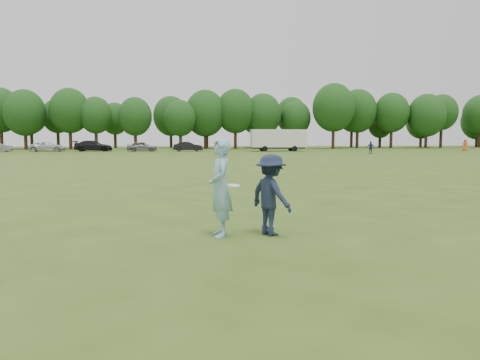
{
  "coord_description": "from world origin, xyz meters",
  "views": [
    {
      "loc": [
        -1.37,
        -9.38,
        2.1
      ],
      "look_at": [
        -0.04,
        1.38,
        1.1
      ],
      "focal_mm": 35.0,
      "sensor_mm": 36.0,
      "label": 1
    }
  ],
  "objects_px": {
    "thrower": "(220,188)",
    "player_far_d": "(222,145)",
    "car_d": "(93,146)",
    "field_cone": "(348,153)",
    "car_e": "(142,146)",
    "defender": "(271,195)",
    "player_far_c": "(465,145)",
    "cargo_trailer": "(278,139)",
    "car_f": "(188,147)",
    "player_far_b": "(371,148)",
    "car_c": "(48,147)"
  },
  "relations": [
    {
      "from": "thrower",
      "to": "player_far_d",
      "type": "bearing_deg",
      "value": 171.2
    },
    {
      "from": "car_d",
      "to": "field_cone",
      "type": "xyz_separation_m",
      "value": [
        33.03,
        -15.48,
        -0.64
      ]
    },
    {
      "from": "thrower",
      "to": "car_e",
      "type": "distance_m",
      "value": 59.32
    },
    {
      "from": "defender",
      "to": "player_far_c",
      "type": "height_order",
      "value": "player_far_c"
    },
    {
      "from": "cargo_trailer",
      "to": "player_far_c",
      "type": "bearing_deg",
      "value": -6.02
    },
    {
      "from": "car_f",
      "to": "car_d",
      "type": "bearing_deg",
      "value": 84.6
    },
    {
      "from": "defender",
      "to": "player_far_d",
      "type": "xyz_separation_m",
      "value": [
        3.77,
        56.7,
        0.07
      ]
    },
    {
      "from": "player_far_b",
      "to": "cargo_trailer",
      "type": "height_order",
      "value": "cargo_trailer"
    },
    {
      "from": "car_e",
      "to": "field_cone",
      "type": "relative_size",
      "value": 14.31
    },
    {
      "from": "player_far_d",
      "to": "field_cone",
      "type": "bearing_deg",
      "value": -43.49
    },
    {
      "from": "car_e",
      "to": "cargo_trailer",
      "type": "xyz_separation_m",
      "value": [
        19.81,
        -0.79,
        1.04
      ]
    },
    {
      "from": "player_far_c",
      "to": "cargo_trailer",
      "type": "bearing_deg",
      "value": 33.65
    },
    {
      "from": "defender",
      "to": "cargo_trailer",
      "type": "height_order",
      "value": "cargo_trailer"
    },
    {
      "from": "thrower",
      "to": "player_far_d",
      "type": "height_order",
      "value": "thrower"
    },
    {
      "from": "player_far_c",
      "to": "player_far_d",
      "type": "relative_size",
      "value": 0.94
    },
    {
      "from": "car_e",
      "to": "field_cone",
      "type": "distance_m",
      "value": 29.23
    },
    {
      "from": "player_far_d",
      "to": "car_c",
      "type": "distance_m",
      "value": 25.17
    },
    {
      "from": "car_c",
      "to": "car_d",
      "type": "bearing_deg",
      "value": -91.87
    },
    {
      "from": "player_far_d",
      "to": "field_cone",
      "type": "distance_m",
      "value": 18.42
    },
    {
      "from": "player_far_d",
      "to": "defender",
      "type": "bearing_deg",
      "value": -99.28
    },
    {
      "from": "thrower",
      "to": "car_c",
      "type": "distance_m",
      "value": 63.84
    },
    {
      "from": "player_far_b",
      "to": "car_e",
      "type": "bearing_deg",
      "value": -157.59
    },
    {
      "from": "car_d",
      "to": "thrower",
      "type": "bearing_deg",
      "value": -166.2
    },
    {
      "from": "car_d",
      "to": "field_cone",
      "type": "distance_m",
      "value": 36.48
    },
    {
      "from": "player_far_c",
      "to": "car_f",
      "type": "bearing_deg",
      "value": 34.27
    },
    {
      "from": "thrower",
      "to": "car_f",
      "type": "height_order",
      "value": "thrower"
    },
    {
      "from": "car_d",
      "to": "car_f",
      "type": "height_order",
      "value": "car_d"
    },
    {
      "from": "car_e",
      "to": "defender",
      "type": "bearing_deg",
      "value": -172.61
    },
    {
      "from": "car_f",
      "to": "field_cone",
      "type": "relative_size",
      "value": 14.25
    },
    {
      "from": "player_far_d",
      "to": "car_c",
      "type": "xyz_separation_m",
      "value": [
        -24.86,
        3.92,
        -0.24
      ]
    },
    {
      "from": "player_far_c",
      "to": "car_d",
      "type": "distance_m",
      "value": 55.01
    },
    {
      "from": "car_c",
      "to": "player_far_c",
      "type": "bearing_deg",
      "value": -99.0
    },
    {
      "from": "player_far_c",
      "to": "car_e",
      "type": "bearing_deg",
      "value": 35.2
    },
    {
      "from": "player_far_b",
      "to": "field_cone",
      "type": "xyz_separation_m",
      "value": [
        -3.07,
        -0.47,
        -0.64
      ]
    },
    {
      "from": "defender",
      "to": "car_d",
      "type": "relative_size",
      "value": 0.32
    },
    {
      "from": "player_far_d",
      "to": "car_d",
      "type": "bearing_deg",
      "value": 161.89
    },
    {
      "from": "player_far_b",
      "to": "car_c",
      "type": "distance_m",
      "value": 44.93
    },
    {
      "from": "defender",
      "to": "car_f",
      "type": "distance_m",
      "value": 59.12
    },
    {
      "from": "player_far_c",
      "to": "car_c",
      "type": "distance_m",
      "value": 61.29
    },
    {
      "from": "player_far_d",
      "to": "car_e",
      "type": "bearing_deg",
      "value": 163.3
    },
    {
      "from": "player_far_d",
      "to": "car_c",
      "type": "relative_size",
      "value": 0.38
    },
    {
      "from": "cargo_trailer",
      "to": "thrower",
      "type": "bearing_deg",
      "value": -102.87
    },
    {
      "from": "thrower",
      "to": "car_c",
      "type": "xyz_separation_m",
      "value": [
        -20.01,
        60.62,
        -0.34
      ]
    },
    {
      "from": "defender",
      "to": "thrower",
      "type": "bearing_deg",
      "value": 59.1
    },
    {
      "from": "car_c",
      "to": "car_d",
      "type": "xyz_separation_m",
      "value": [
        6.33,
        0.23,
        0.09
      ]
    },
    {
      "from": "thrower",
      "to": "cargo_trailer",
      "type": "height_order",
      "value": "cargo_trailer"
    },
    {
      "from": "player_far_d",
      "to": "car_d",
      "type": "distance_m",
      "value": 18.99
    },
    {
      "from": "cargo_trailer",
      "to": "player_far_b",
      "type": "bearing_deg",
      "value": -53.44
    },
    {
      "from": "defender",
      "to": "car_c",
      "type": "xyz_separation_m",
      "value": [
        -21.09,
        60.62,
        -0.17
      ]
    },
    {
      "from": "player_far_b",
      "to": "car_f",
      "type": "distance_m",
      "value": 25.97
    }
  ]
}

